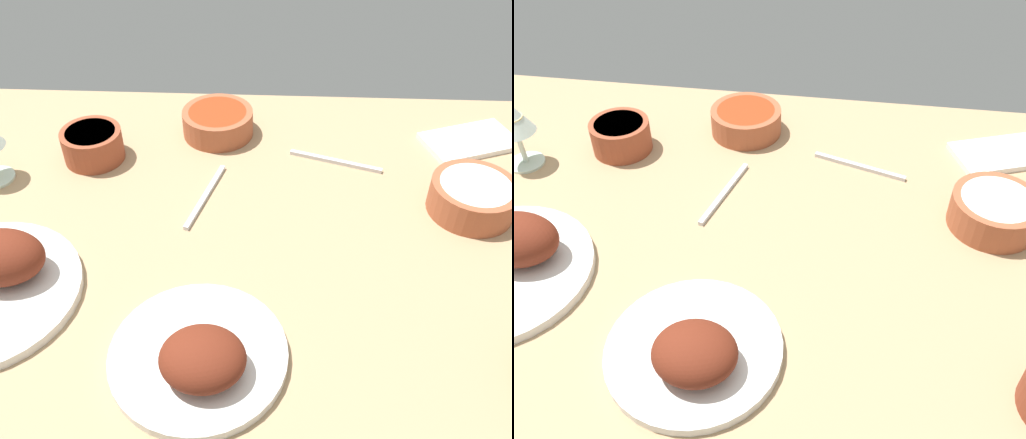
# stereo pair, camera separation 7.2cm
# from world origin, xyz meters

# --- Properties ---
(dining_table) EXTENTS (1.40, 0.90, 0.04)m
(dining_table) POSITION_xyz_m (0.00, 0.00, 0.02)
(dining_table) COLOR tan
(dining_table) RESTS_ON ground
(plate_center_main) EXTENTS (0.25, 0.25, 0.08)m
(plate_center_main) POSITION_xyz_m (0.06, 0.28, 0.06)
(plate_center_main) COLOR silver
(plate_center_main) RESTS_ON dining_table
(bowl_pasta) EXTENTS (0.12, 0.12, 0.06)m
(bowl_pasta) POSITION_xyz_m (0.33, -0.19, 0.07)
(bowl_pasta) COLOR brown
(bowl_pasta) RESTS_ON dining_table
(bowl_cream) EXTENTS (0.15, 0.15, 0.06)m
(bowl_cream) POSITION_xyz_m (-0.38, -0.07, 0.07)
(bowl_cream) COLOR #A35133
(bowl_cream) RESTS_ON dining_table
(bowl_sauce) EXTENTS (0.15, 0.15, 0.05)m
(bowl_sauce) POSITION_xyz_m (0.09, -0.29, 0.07)
(bowl_sauce) COLOR #A35133
(bowl_sauce) RESTS_ON dining_table
(folded_napkin) EXTENTS (0.21, 0.16, 0.01)m
(folded_napkin) POSITION_xyz_m (-0.43, -0.27, 0.05)
(folded_napkin) COLOR white
(folded_napkin) RESTS_ON dining_table
(fork_loose) EXTENTS (0.06, 0.18, 0.01)m
(fork_loose) POSITION_xyz_m (0.10, -0.08, 0.04)
(fork_loose) COLOR silver
(fork_loose) RESTS_ON dining_table
(spoon_loose) EXTENTS (0.18, 0.06, 0.01)m
(spoon_loose) POSITION_xyz_m (-0.15, -0.20, 0.04)
(spoon_loose) COLOR silver
(spoon_loose) RESTS_ON dining_table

